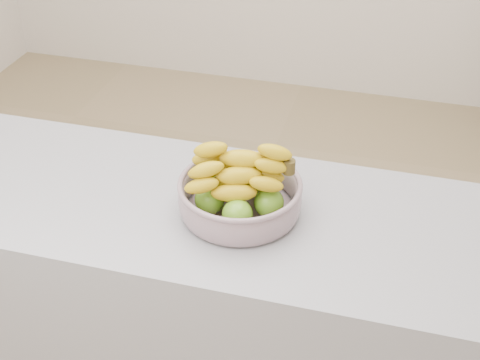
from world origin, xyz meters
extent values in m
plane|color=#8B7855|center=(0.00, 0.00, 0.00)|extent=(4.00, 4.00, 0.00)
cube|color=#929299|center=(0.00, -0.54, 0.45)|extent=(2.00, 0.60, 0.90)
cylinder|color=#A8B8C9|center=(0.28, -0.54, 0.91)|extent=(0.27, 0.27, 0.01)
torus|color=#A8B8C9|center=(0.28, -0.54, 0.99)|extent=(0.32, 0.32, 0.01)
sphere|color=#5E9D1B|center=(0.30, -0.62, 0.95)|extent=(0.08, 0.08, 0.08)
sphere|color=#5E9D1B|center=(0.36, -0.55, 0.95)|extent=(0.08, 0.08, 0.08)
sphere|color=#5E9D1B|center=(0.32, -0.47, 0.95)|extent=(0.08, 0.08, 0.08)
sphere|color=#5E9D1B|center=(0.22, -0.49, 0.95)|extent=(0.08, 0.08, 0.08)
sphere|color=#5E9D1B|center=(0.21, -0.58, 0.95)|extent=(0.08, 0.08, 0.08)
ellipsoid|color=yellow|center=(0.28, -0.60, 1.00)|extent=(0.21, 0.11, 0.05)
ellipsoid|color=yellow|center=(0.27, -0.55, 1.00)|extent=(0.21, 0.08, 0.05)
ellipsoid|color=yellow|center=(0.26, -0.50, 1.00)|extent=(0.20, 0.06, 0.05)
ellipsoid|color=yellow|center=(0.29, -0.57, 1.03)|extent=(0.21, 0.12, 0.05)
ellipsoid|color=yellow|center=(0.28, -0.52, 1.03)|extent=(0.20, 0.05, 0.05)
ellipsoid|color=yellow|center=(0.29, -0.54, 1.06)|extent=(0.21, 0.08, 0.05)
cylinder|color=#413514|center=(0.40, -0.52, 1.05)|extent=(0.03, 0.03, 0.04)
camera|label=1|loc=(0.65, -1.89, 1.96)|focal=50.00mm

